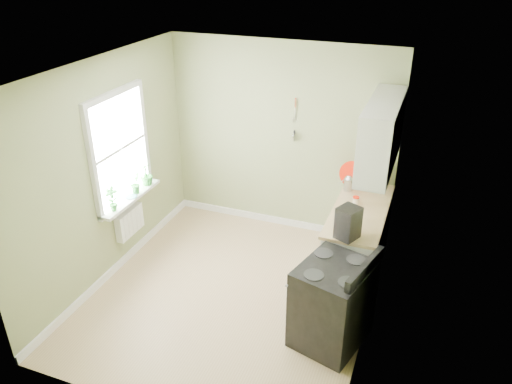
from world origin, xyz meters
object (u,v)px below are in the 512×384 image
(stove, at_px, (332,304))
(coffee_maker, at_px, (348,224))
(kettle, at_px, (349,183))
(stand_mixer, at_px, (375,174))

(stove, height_order, coffee_maker, coffee_maker)
(stove, bearing_deg, kettle, 97.37)
(stove, relative_size, coffee_maker, 2.85)
(stove, distance_m, stand_mixer, 2.14)
(stove, height_order, kettle, kettle)
(stand_mixer, bearing_deg, coffee_maker, -93.20)
(kettle, bearing_deg, coffee_maker, -79.47)
(stand_mixer, bearing_deg, stove, -91.81)
(stand_mixer, distance_m, kettle, 0.42)
(coffee_maker, bearing_deg, stove, -88.57)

